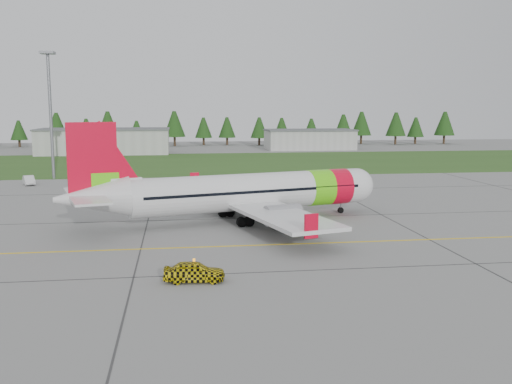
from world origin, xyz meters
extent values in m
plane|color=gray|center=(0.00, 0.00, 0.00)|extent=(320.00, 320.00, 0.00)
cylinder|color=silver|center=(-4.34, 18.80, 2.99)|extent=(25.22, 10.20, 3.77)
sphere|color=silver|center=(7.78, 22.09, 2.99)|extent=(3.77, 3.77, 3.77)
cone|color=silver|center=(-19.72, 14.64, 3.33)|extent=(7.51, 5.40, 3.77)
cube|color=black|center=(8.06, 22.16, 3.33)|extent=(2.15, 2.83, 0.54)
cylinder|color=#5EDC10|center=(3.12, 20.82, 2.99)|extent=(3.43, 4.37, 3.85)
cylinder|color=red|center=(5.36, 21.43, 2.99)|extent=(3.06, 4.27, 3.85)
cube|color=silver|center=(-4.80, 18.68, 1.93)|extent=(13.21, 31.22, 0.35)
cube|color=red|center=(-9.75, 33.24, 2.46)|extent=(1.16, 0.47, 1.93)
cube|color=red|center=(-1.72, 3.60, 2.46)|extent=(1.16, 0.47, 1.93)
cylinder|color=gray|center=(-4.80, 24.18, 1.40)|extent=(3.89, 2.87, 2.03)
cylinder|color=gray|center=(-2.02, 13.93, 1.40)|extent=(3.89, 2.87, 2.03)
cube|color=red|center=(-19.53, 14.69, 6.57)|extent=(4.38, 1.50, 7.34)
cube|color=#5EDC10|center=(-18.51, 14.96, 4.44)|extent=(2.53, 1.05, 2.32)
cube|color=silver|center=(-20.18, 14.51, 3.57)|extent=(5.89, 11.53, 0.21)
cylinder|color=slate|center=(5.91, 21.58, 0.68)|extent=(0.17, 0.17, 1.35)
cylinder|color=black|center=(5.91, 21.58, 0.33)|extent=(0.70, 0.43, 0.66)
cylinder|color=slate|center=(-6.44, 21.03, 0.92)|extent=(0.21, 0.21, 1.83)
cylinder|color=black|center=(-6.82, 20.93, 0.50)|extent=(1.08, 0.68, 1.00)
cylinder|color=slate|center=(-5.03, 15.82, 0.92)|extent=(0.21, 0.21, 1.83)
cylinder|color=black|center=(-5.40, 15.71, 0.50)|extent=(1.08, 0.68, 1.00)
imported|color=yellow|center=(-10.91, -1.50, 2.04)|extent=(1.53, 1.76, 4.09)
imported|color=silver|center=(-34.16, 50.81, 2.09)|extent=(1.84, 1.79, 4.18)
cube|color=#30561E|center=(0.00, 82.00, 0.01)|extent=(320.00, 50.00, 0.03)
cube|color=gold|center=(0.00, 8.00, 0.01)|extent=(120.00, 0.25, 0.02)
cube|color=#A8A8A3|center=(-30.00, 110.00, 3.00)|extent=(32.00, 14.00, 6.00)
cube|color=#A8A8A3|center=(25.00, 118.00, 2.60)|extent=(24.00, 12.00, 5.20)
cylinder|color=slate|center=(-32.00, 58.00, 10.00)|extent=(0.50, 0.50, 20.00)
camera|label=1|loc=(-11.87, -38.50, 11.49)|focal=40.00mm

